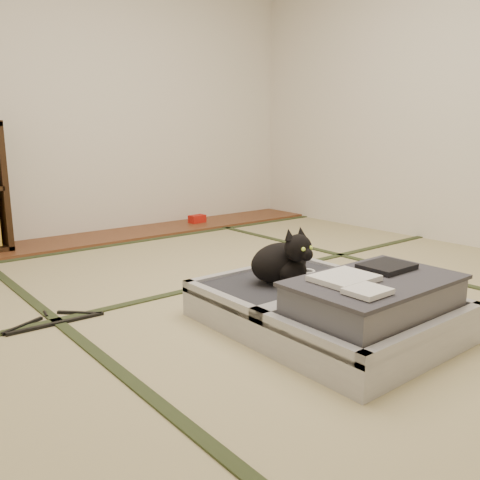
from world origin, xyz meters
TOP-DOWN VIEW (x-y plane):
  - floor at (0.00, 0.00)m, footprint 4.50×4.50m
  - wood_strip at (0.00, 2.00)m, footprint 4.00×0.50m
  - red_item at (0.89, 2.03)m, footprint 0.16×0.10m
  - tatami_borders at (0.00, 0.49)m, footprint 4.00×4.50m
  - suitcase at (-0.10, -0.47)m, footprint 0.79×1.06m
  - cat at (-0.12, -0.18)m, footprint 0.35×0.36m
  - cable_coil at (0.06, -0.15)m, footprint 0.11×0.11m
  - hanger at (-1.01, 0.39)m, footprint 0.45×0.21m

SIDE VIEW (x-z plane):
  - floor at x=0.00m, z-range 0.00..0.00m
  - tatami_borders at x=0.00m, z-range 0.00..0.01m
  - hanger at x=-1.01m, z-range 0.00..0.01m
  - wood_strip at x=0.00m, z-range 0.00..0.02m
  - red_item at x=0.89m, z-range 0.02..0.09m
  - suitcase at x=-0.10m, z-range -0.05..0.27m
  - cable_coil at x=0.06m, z-range 0.15..0.18m
  - cat at x=-0.12m, z-range 0.12..0.40m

